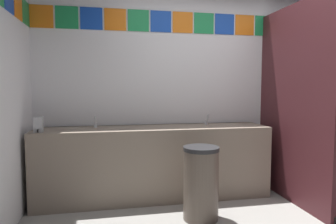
% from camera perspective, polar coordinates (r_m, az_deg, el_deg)
% --- Properties ---
extents(wall_back, '(4.43, 0.09, 2.85)m').
position_cam_1_polar(wall_back, '(4.02, 8.40, 6.47)').
color(wall_back, silver).
rests_on(wall_back, ground_plane).
extents(vanity_counter, '(2.69, 0.56, 0.84)m').
position_cam_1_polar(vanity_counter, '(3.61, -2.60, -9.36)').
color(vanity_counter, gray).
rests_on(vanity_counter, ground_plane).
extents(faucet_left, '(0.04, 0.10, 0.14)m').
position_cam_1_polar(faucet_left, '(3.58, -13.56, -2.05)').
color(faucet_left, silver).
rests_on(faucet_left, vanity_counter).
extents(faucet_right, '(0.04, 0.10, 0.14)m').
position_cam_1_polar(faucet_right, '(3.77, 7.32, -1.62)').
color(faucet_right, silver).
rests_on(faucet_right, vanity_counter).
extents(soap_dispenser, '(0.09, 0.09, 0.16)m').
position_cam_1_polar(soap_dispenser, '(3.40, -23.27, -2.21)').
color(soap_dispenser, '#B7BABF').
rests_on(soap_dispenser, vanity_counter).
extents(stall_divider, '(0.92, 1.37, 2.23)m').
position_cam_1_polar(stall_divider, '(3.58, 26.91, 1.11)').
color(stall_divider, '#471E23').
rests_on(stall_divider, ground_plane).
extents(toilet, '(0.39, 0.49, 0.74)m').
position_cam_1_polar(toilet, '(4.32, 24.85, -9.12)').
color(toilet, white).
rests_on(toilet, ground_plane).
extents(trash_bin, '(0.35, 0.35, 0.73)m').
position_cam_1_polar(trash_bin, '(3.07, 6.24, -13.18)').
color(trash_bin, brown).
rests_on(trash_bin, ground_plane).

